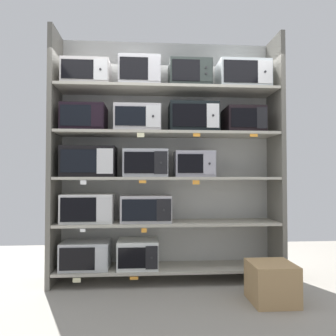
{
  "coord_description": "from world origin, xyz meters",
  "views": [
    {
      "loc": [
        -0.25,
        -3.51,
        1.15
      ],
      "look_at": [
        0.0,
        0.0,
        1.26
      ],
      "focal_mm": 33.71,
      "sensor_mm": 36.0,
      "label": 1
    }
  ],
  "objects_px": {
    "microwave_1": "(138,253)",
    "microwave_6": "(194,164)",
    "microwave_12": "(140,74)",
    "microwave_10": "(243,121)",
    "microwave_14": "(243,77)",
    "microwave_4": "(89,162)",
    "microwave_11": "(87,75)",
    "microwave_3": "(146,209)",
    "shipping_carton": "(272,283)",
    "microwave_8": "(138,119)",
    "microwave_13": "(189,76)",
    "microwave_7": "(85,119)",
    "microwave_2": "(88,208)",
    "microwave_9": "(193,119)",
    "microwave_5": "(145,163)",
    "microwave_0": "(86,255)"
  },
  "relations": [
    {
      "from": "microwave_1",
      "to": "microwave_5",
      "type": "distance_m",
      "value": 1.0
    },
    {
      "from": "microwave_8",
      "to": "microwave_13",
      "type": "bearing_deg",
      "value": -0.03
    },
    {
      "from": "microwave_5",
      "to": "microwave_13",
      "type": "bearing_deg",
      "value": -0.02
    },
    {
      "from": "microwave_5",
      "to": "shipping_carton",
      "type": "height_order",
      "value": "microwave_5"
    },
    {
      "from": "microwave_5",
      "to": "microwave_14",
      "type": "relative_size",
      "value": 0.84
    },
    {
      "from": "microwave_9",
      "to": "shipping_carton",
      "type": "bearing_deg",
      "value": -45.37
    },
    {
      "from": "microwave_13",
      "to": "shipping_carton",
      "type": "relative_size",
      "value": 1.16
    },
    {
      "from": "microwave_7",
      "to": "microwave_14",
      "type": "height_order",
      "value": "microwave_14"
    },
    {
      "from": "microwave_0",
      "to": "microwave_1",
      "type": "bearing_deg",
      "value": 0.03
    },
    {
      "from": "microwave_4",
      "to": "microwave_11",
      "type": "bearing_deg",
      "value": -179.97
    },
    {
      "from": "microwave_5",
      "to": "shipping_carton",
      "type": "xyz_separation_m",
      "value": [
        1.17,
        -0.64,
        -1.13
      ]
    },
    {
      "from": "microwave_2",
      "to": "microwave_13",
      "type": "relative_size",
      "value": 1.2
    },
    {
      "from": "microwave_0",
      "to": "microwave_10",
      "type": "bearing_deg",
      "value": 0.01
    },
    {
      "from": "microwave_6",
      "to": "microwave_12",
      "type": "xyz_separation_m",
      "value": [
        -0.61,
        -0.0,
        1.01
      ]
    },
    {
      "from": "microwave_10",
      "to": "microwave_14",
      "type": "distance_m",
      "value": 0.51
    },
    {
      "from": "microwave_10",
      "to": "microwave_13",
      "type": "xyz_separation_m",
      "value": [
        -0.62,
        -0.0,
        0.5
      ]
    },
    {
      "from": "microwave_13",
      "to": "shipping_carton",
      "type": "height_order",
      "value": "microwave_13"
    },
    {
      "from": "microwave_5",
      "to": "microwave_13",
      "type": "relative_size",
      "value": 1.04
    },
    {
      "from": "microwave_6",
      "to": "microwave_11",
      "type": "distance_m",
      "value": 1.55
    },
    {
      "from": "microwave_6",
      "to": "microwave_7",
      "type": "bearing_deg",
      "value": -179.99
    },
    {
      "from": "microwave_10",
      "to": "microwave_11",
      "type": "xyz_separation_m",
      "value": [
        -1.76,
        -0.0,
        0.49
      ]
    },
    {
      "from": "microwave_2",
      "to": "microwave_13",
      "type": "height_order",
      "value": "microwave_13"
    },
    {
      "from": "microwave_10",
      "to": "microwave_2",
      "type": "bearing_deg",
      "value": -179.99
    },
    {
      "from": "microwave_3",
      "to": "microwave_8",
      "type": "xyz_separation_m",
      "value": [
        -0.1,
        0.0,
        0.99
      ]
    },
    {
      "from": "microwave_3",
      "to": "microwave_12",
      "type": "height_order",
      "value": "microwave_12"
    },
    {
      "from": "microwave_2",
      "to": "microwave_6",
      "type": "distance_m",
      "value": 1.27
    },
    {
      "from": "microwave_8",
      "to": "microwave_9",
      "type": "bearing_deg",
      "value": -0.02
    },
    {
      "from": "microwave_12",
      "to": "microwave_9",
      "type": "bearing_deg",
      "value": -0.01
    },
    {
      "from": "microwave_1",
      "to": "microwave_7",
      "type": "xyz_separation_m",
      "value": [
        -0.59,
        -0.0,
        1.48
      ]
    },
    {
      "from": "microwave_14",
      "to": "microwave_6",
      "type": "bearing_deg",
      "value": 179.97
    },
    {
      "from": "microwave_3",
      "to": "microwave_4",
      "type": "height_order",
      "value": "microwave_4"
    },
    {
      "from": "microwave_8",
      "to": "microwave_11",
      "type": "relative_size",
      "value": 0.99
    },
    {
      "from": "microwave_14",
      "to": "microwave_9",
      "type": "bearing_deg",
      "value": 179.99
    },
    {
      "from": "microwave_3",
      "to": "shipping_carton",
      "type": "xyz_separation_m",
      "value": [
        1.16,
        -0.64,
        -0.63
      ]
    },
    {
      "from": "microwave_1",
      "to": "microwave_7",
      "type": "distance_m",
      "value": 1.6
    },
    {
      "from": "microwave_8",
      "to": "microwave_5",
      "type": "bearing_deg",
      "value": -0.11
    },
    {
      "from": "microwave_2",
      "to": "microwave_13",
      "type": "xyz_separation_m",
      "value": [
        1.12,
        0.0,
        1.48
      ]
    },
    {
      "from": "microwave_2",
      "to": "microwave_0",
      "type": "bearing_deg",
      "value": 179.87
    },
    {
      "from": "microwave_6",
      "to": "shipping_carton",
      "type": "xyz_separation_m",
      "value": [
        0.62,
        -0.64,
        -1.12
      ]
    },
    {
      "from": "microwave_1",
      "to": "microwave_4",
      "type": "bearing_deg",
      "value": -180.0
    },
    {
      "from": "microwave_11",
      "to": "microwave_13",
      "type": "xyz_separation_m",
      "value": [
        1.14,
        -0.0,
        0.01
      ]
    },
    {
      "from": "microwave_1",
      "to": "microwave_6",
      "type": "bearing_deg",
      "value": 0.0
    },
    {
      "from": "microwave_3",
      "to": "microwave_8",
      "type": "bearing_deg",
      "value": 179.81
    },
    {
      "from": "microwave_6",
      "to": "microwave_9",
      "type": "height_order",
      "value": "microwave_9"
    },
    {
      "from": "microwave_13",
      "to": "microwave_2",
      "type": "bearing_deg",
      "value": -179.99
    },
    {
      "from": "microwave_8",
      "to": "microwave_10",
      "type": "relative_size",
      "value": 1.19
    },
    {
      "from": "microwave_7",
      "to": "microwave_8",
      "type": "xyz_separation_m",
      "value": [
        0.58,
        0.0,
        0.0
      ]
    },
    {
      "from": "microwave_0",
      "to": "microwave_9",
      "type": "relative_size",
      "value": 0.96
    },
    {
      "from": "microwave_1",
      "to": "microwave_6",
      "type": "height_order",
      "value": "microwave_6"
    },
    {
      "from": "microwave_12",
      "to": "microwave_10",
      "type": "bearing_deg",
      "value": 0.0
    }
  ]
}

